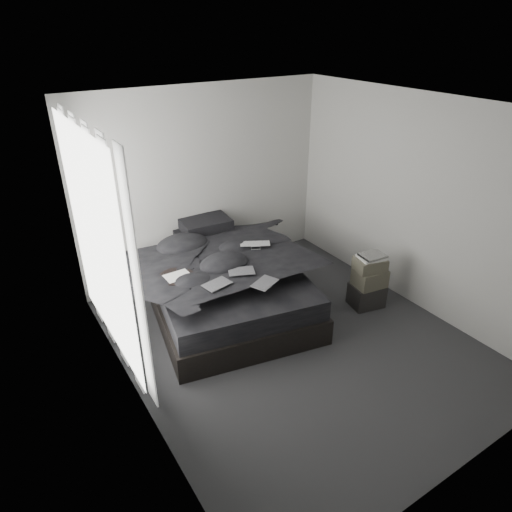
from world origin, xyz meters
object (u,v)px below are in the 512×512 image
laptop (255,240)px  side_stand (179,304)px  bed (226,297)px  box_lower (366,295)px

laptop → side_stand: bearing=-145.4°
bed → box_lower: bed is taller
side_stand → box_lower: side_stand is taller
laptop → side_stand: size_ratio=0.51×
bed → laptop: 0.82m
laptop → box_lower: 1.60m
side_stand → box_lower: bearing=-19.5°
laptop → box_lower: laptop is taller
laptop → side_stand: (-1.12, -0.11, -0.49)m
bed → side_stand: bearing=-157.8°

